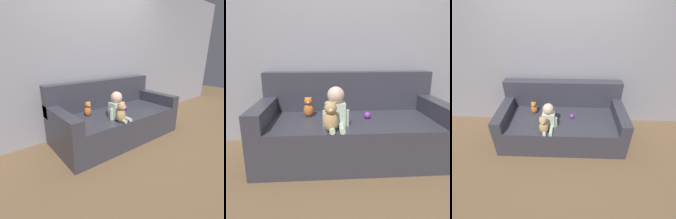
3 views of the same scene
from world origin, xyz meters
The scene contains 7 objects.
ground_plane centered at (0.00, 0.00, 0.00)m, with size 12.00×12.00×0.00m, color brown.
wall_back centered at (0.00, 0.55, 1.30)m, with size 8.00×0.05×2.60m.
couch centered at (0.00, 0.06, 0.31)m, with size 1.99×0.94×0.90m.
person_baby centered at (-0.18, -0.23, 0.61)m, with size 0.26×0.33×0.38m.
teddy_bear_brown centered at (-0.24, -0.39, 0.58)m, with size 0.13×0.13×0.28m.
plush_toy_side centered at (-0.46, 0.09, 0.55)m, with size 0.11×0.10×0.22m.
toy_ball centered at (0.16, -0.02, 0.48)m, with size 0.07×0.07×0.07m.
Camera 2 is at (-0.30, -2.22, 1.15)m, focal length 35.00 mm.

